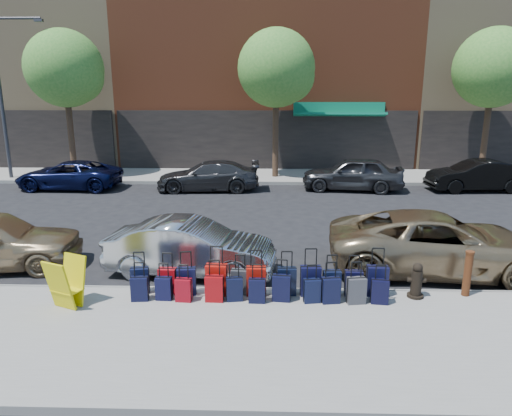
{
  "coord_description": "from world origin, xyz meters",
  "views": [
    {
      "loc": [
        0.18,
        -13.82,
        4.35
      ],
      "look_at": [
        -0.18,
        -1.5,
        1.23
      ],
      "focal_mm": 32.0,
      "sensor_mm": 36.0,
      "label": 1
    }
  ],
  "objects_px": {
    "tree_right": "(496,70)",
    "car_far_0": "(69,175)",
    "display_rack": "(66,283)",
    "car_far_3": "(476,176)",
    "car_near_2": "(438,243)",
    "streetlight": "(3,86)",
    "car_far_1": "(208,176)",
    "car_near_1": "(191,248)",
    "tree_left": "(68,71)",
    "car_far_2": "(352,174)",
    "bollard": "(468,273)",
    "tree_center": "(279,70)",
    "suitcase_front_5": "(256,281)",
    "fire_hydrant": "(416,281)"
  },
  "relations": [
    {
      "from": "display_rack",
      "to": "car_far_3",
      "type": "bearing_deg",
      "value": 65.77
    },
    {
      "from": "bollard",
      "to": "car_far_1",
      "type": "relative_size",
      "value": 0.21
    },
    {
      "from": "car_far_0",
      "to": "tree_right",
      "type": "bearing_deg",
      "value": 99.84
    },
    {
      "from": "tree_center",
      "to": "car_near_1",
      "type": "height_order",
      "value": "tree_center"
    },
    {
      "from": "car_near_2",
      "to": "streetlight",
      "type": "bearing_deg",
      "value": 61.2
    },
    {
      "from": "tree_right",
      "to": "car_far_1",
      "type": "xyz_separation_m",
      "value": [
        -13.73,
        -2.91,
        -4.74
      ]
    },
    {
      "from": "streetlight",
      "to": "car_near_1",
      "type": "bearing_deg",
      "value": -47.56
    },
    {
      "from": "car_near_2",
      "to": "car_far_2",
      "type": "relative_size",
      "value": 1.18
    },
    {
      "from": "streetlight",
      "to": "car_near_1",
      "type": "xyz_separation_m",
      "value": [
        11.08,
        -12.11,
        -3.99
      ]
    },
    {
      "from": "tree_center",
      "to": "car_far_1",
      "type": "height_order",
      "value": "tree_center"
    },
    {
      "from": "fire_hydrant",
      "to": "tree_center",
      "type": "bearing_deg",
      "value": 106.56
    },
    {
      "from": "tree_center",
      "to": "car_near_2",
      "type": "bearing_deg",
      "value": -73.36
    },
    {
      "from": "tree_left",
      "to": "car_far_3",
      "type": "bearing_deg",
      "value": -7.93
    },
    {
      "from": "tree_center",
      "to": "tree_right",
      "type": "distance_m",
      "value": 10.5
    },
    {
      "from": "tree_center",
      "to": "tree_right",
      "type": "bearing_deg",
      "value": 0.0
    },
    {
      "from": "bollard",
      "to": "display_rack",
      "type": "bearing_deg",
      "value": -174.73
    },
    {
      "from": "streetlight",
      "to": "bollard",
      "type": "height_order",
      "value": "streetlight"
    },
    {
      "from": "bollard",
      "to": "display_rack",
      "type": "height_order",
      "value": "display_rack"
    },
    {
      "from": "display_rack",
      "to": "car_far_3",
      "type": "xyz_separation_m",
      "value": [
        13.43,
        12.27,
        0.06
      ]
    },
    {
      "from": "car_far_0",
      "to": "car_far_1",
      "type": "height_order",
      "value": "car_far_1"
    },
    {
      "from": "tree_left",
      "to": "car_far_3",
      "type": "xyz_separation_m",
      "value": [
        19.43,
        -2.71,
        -4.7
      ]
    },
    {
      "from": "car_far_1",
      "to": "car_near_1",
      "type": "bearing_deg",
      "value": 2.06
    },
    {
      "from": "tree_center",
      "to": "car_far_3",
      "type": "relative_size",
      "value": 1.69
    },
    {
      "from": "suitcase_front_5",
      "to": "bollard",
      "type": "xyz_separation_m",
      "value": [
        4.47,
        0.09,
        0.2
      ]
    },
    {
      "from": "streetlight",
      "to": "car_far_3",
      "type": "distance_m",
      "value": 22.8
    },
    {
      "from": "tree_center",
      "to": "fire_hydrant",
      "type": "xyz_separation_m",
      "value": [
        2.65,
        -14.32,
        -4.91
      ]
    },
    {
      "from": "car_near_2",
      "to": "car_far_2",
      "type": "distance_m",
      "value": 9.81
    },
    {
      "from": "tree_right",
      "to": "fire_hydrant",
      "type": "distance_m",
      "value": 17.06
    },
    {
      "from": "suitcase_front_5",
      "to": "fire_hydrant",
      "type": "bearing_deg",
      "value": -0.91
    },
    {
      "from": "tree_right",
      "to": "display_rack",
      "type": "distance_m",
      "value": 21.72
    },
    {
      "from": "tree_left",
      "to": "tree_center",
      "type": "distance_m",
      "value": 10.5
    },
    {
      "from": "suitcase_front_5",
      "to": "car_far_1",
      "type": "relative_size",
      "value": 0.21
    },
    {
      "from": "display_rack",
      "to": "car_far_3",
      "type": "relative_size",
      "value": 0.24
    },
    {
      "from": "car_far_3",
      "to": "tree_center",
      "type": "bearing_deg",
      "value": -110.13
    },
    {
      "from": "bollard",
      "to": "car_far_3",
      "type": "height_order",
      "value": "car_far_3"
    },
    {
      "from": "suitcase_front_5",
      "to": "bollard",
      "type": "height_order",
      "value": "suitcase_front_5"
    },
    {
      "from": "car_far_1",
      "to": "car_far_3",
      "type": "bearing_deg",
      "value": 87.99
    },
    {
      "from": "tree_right",
      "to": "car_far_0",
      "type": "height_order",
      "value": "tree_right"
    },
    {
      "from": "suitcase_front_5",
      "to": "tree_right",
      "type": "bearing_deg",
      "value": 51.34
    },
    {
      "from": "car_near_1",
      "to": "display_rack",
      "type": "bearing_deg",
      "value": 142.08
    },
    {
      "from": "tree_center",
      "to": "car_far_0",
      "type": "height_order",
      "value": "tree_center"
    },
    {
      "from": "car_near_2",
      "to": "bollard",
      "type": "bearing_deg",
      "value": -173.96
    },
    {
      "from": "car_near_2",
      "to": "car_far_0",
      "type": "relative_size",
      "value": 1.14
    },
    {
      "from": "bollard",
      "to": "car_far_1",
      "type": "bearing_deg",
      "value": 121.68
    },
    {
      "from": "tree_center",
      "to": "streetlight",
      "type": "bearing_deg",
      "value": -177.02
    },
    {
      "from": "car_far_1",
      "to": "bollard",
      "type": "bearing_deg",
      "value": 28.73
    },
    {
      "from": "tree_center",
      "to": "car_far_3",
      "type": "height_order",
      "value": "tree_center"
    },
    {
      "from": "tree_right",
      "to": "bollard",
      "type": "bearing_deg",
      "value": -115.42
    },
    {
      "from": "fire_hydrant",
      "to": "display_rack",
      "type": "relative_size",
      "value": 0.74
    },
    {
      "from": "car_far_2",
      "to": "car_near_2",
      "type": "bearing_deg",
      "value": 9.74
    }
  ]
}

